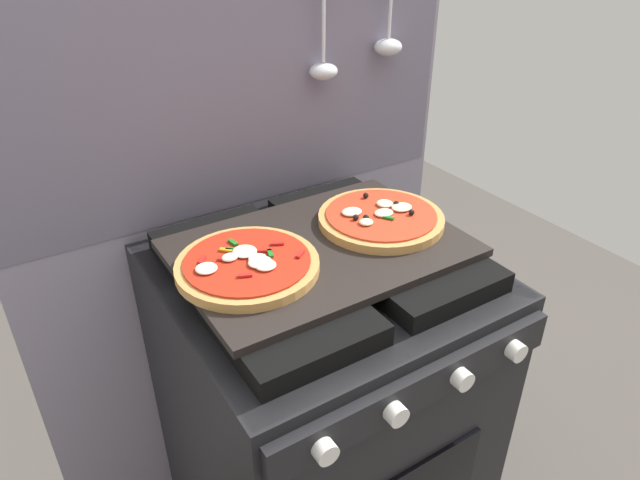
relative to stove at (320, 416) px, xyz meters
The scene contains 5 objects.
kitchen_backsplash 0.48m from the stove, 89.65° to the left, with size 1.10×0.09×1.55m.
stove is the anchor object (origin of this frame).
baking_tray 0.46m from the stove, 90.00° to the left, with size 0.54×0.38×0.02m, color black.
pizza_left 0.50m from the stove, behind, with size 0.26×0.26×0.03m.
pizza_right 0.50m from the stove, ahead, with size 0.26×0.26×0.03m.
Camera 1 is at (-0.50, -0.79, 1.47)m, focal length 31.85 mm.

